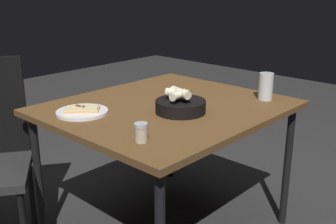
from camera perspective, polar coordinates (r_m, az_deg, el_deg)
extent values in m
cube|color=brown|center=(2.07, -0.16, 0.58)|extent=(0.99, 1.13, 0.03)
cylinder|color=black|center=(2.37, 16.20, -7.33)|extent=(0.04, 0.04, 0.70)
cylinder|color=black|center=(2.82, 0.37, -2.50)|extent=(0.04, 0.04, 0.70)
cylinder|color=black|center=(2.24, -17.52, -8.92)|extent=(0.04, 0.04, 0.70)
cylinder|color=white|center=(1.98, -11.81, 0.00)|extent=(0.24, 0.24, 0.01)
cube|color=tan|center=(1.97, -11.84, 0.33)|extent=(0.18, 0.18, 0.01)
cube|color=beige|center=(1.97, -11.85, 0.55)|extent=(0.16, 0.17, 0.01)
sphere|color=brown|center=(1.97, -11.65, 0.69)|extent=(0.02, 0.02, 0.02)
sphere|color=brown|center=(1.99, -12.50, 0.83)|extent=(0.02, 0.02, 0.02)
sphere|color=brown|center=(1.98, -12.16, 0.75)|extent=(0.02, 0.02, 0.02)
cylinder|color=black|center=(1.95, 1.76, 0.79)|extent=(0.24, 0.24, 0.06)
cylinder|color=beige|center=(1.91, 1.71, 2.70)|extent=(0.13, 0.07, 0.04)
cylinder|color=beige|center=(1.89, 1.45, 2.39)|extent=(0.05, 0.11, 0.04)
cylinder|color=beige|center=(1.93, 1.33, 2.63)|extent=(0.12, 0.08, 0.04)
cylinder|color=red|center=(1.99, 0.89, 0.95)|extent=(0.06, 0.06, 0.03)
cylinder|color=silver|center=(2.21, 13.42, 3.47)|extent=(0.07, 0.07, 0.14)
cylinder|color=#C68B1C|center=(2.22, 13.38, 2.89)|extent=(0.07, 0.07, 0.09)
cylinder|color=#BFB299|center=(1.59, -3.75, -3.11)|extent=(0.05, 0.05, 0.06)
cylinder|color=maroon|center=(1.60, -3.74, -3.55)|extent=(0.04, 0.04, 0.03)
cylinder|color=#B7B7BC|center=(1.58, -3.78, -1.83)|extent=(0.05, 0.05, 0.01)
cylinder|color=black|center=(2.41, -18.40, -10.63)|extent=(0.03, 0.03, 0.43)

